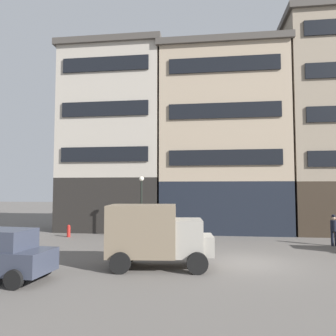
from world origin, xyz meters
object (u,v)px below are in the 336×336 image
pedestrian_officer (334,229)px  fire_hydrant_curbside (69,231)px  streetlamp_curbside (141,198)px  delivery_truck_near (156,234)px  sedan_dark (2,255)px

pedestrian_officer → fire_hydrant_curbside: size_ratio=2.16×
streetlamp_curbside → fire_hydrant_curbside: (-5.12, 0.25, -2.24)m
pedestrian_officer → delivery_truck_near: bearing=-146.3°
sedan_dark → pedestrian_officer: size_ratio=2.13×
streetlamp_curbside → delivery_truck_near: bearing=-73.5°
streetlamp_curbside → fire_hydrant_curbside: size_ratio=4.96×
pedestrian_officer → fire_hydrant_curbside: bearing=175.3°
sedan_dark → streetlamp_curbside: 10.49m
delivery_truck_near → pedestrian_officer: (9.39, 6.27, -0.44)m
sedan_dark → fire_hydrant_curbside: (-2.07, 10.12, -0.49)m
delivery_truck_near → pedestrian_officer: 11.30m
delivery_truck_near → pedestrian_officer: delivery_truck_near is taller
delivery_truck_near → fire_hydrant_curbside: (-7.32, 7.65, -1.00)m
pedestrian_officer → fire_hydrant_curbside: (-16.71, 1.38, -0.55)m
sedan_dark → fire_hydrant_curbside: size_ratio=4.61×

